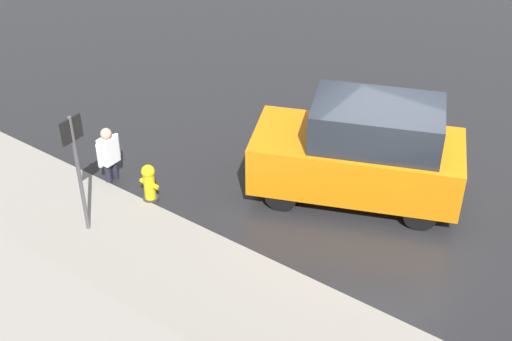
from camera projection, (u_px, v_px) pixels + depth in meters
The scene contains 6 objects.
ground_plane at pixel (382, 203), 13.71m from camera, with size 60.00×60.00×0.00m, color black.
kerb_strip at pixel (257, 339), 10.89m from camera, with size 24.00×3.20×0.04m, color gray.
moving_hatchback at pixel (362, 152), 13.32m from camera, with size 4.25×3.06×2.06m.
fire_hydrant at pixel (149, 183), 13.57m from camera, with size 0.42×0.31×0.80m.
pedestrian at pixel (109, 152), 13.93m from camera, with size 0.25×0.57×1.22m.
sign_post at pixel (76, 158), 12.15m from camera, with size 0.07×0.44×2.40m.
Camera 1 is at (-4.28, 10.28, 8.39)m, focal length 50.00 mm.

